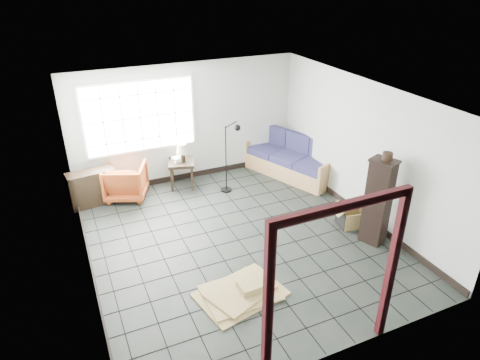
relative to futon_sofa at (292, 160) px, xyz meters
name	(u,v)px	position (x,y,z in m)	size (l,w,h in m)	color
ground	(239,240)	(-2.21, -1.94, -0.34)	(5.50, 5.50, 0.00)	black
room_shell	(238,153)	(-2.21, -1.91, 1.34)	(5.02, 5.52, 2.61)	#B4BAB2
window_panel	(140,117)	(-3.21, 0.76, 1.26)	(2.32, 0.08, 1.52)	silver
doorway_trim	(336,266)	(-2.21, -4.64, 1.04)	(1.80, 0.08, 2.20)	black
futon_sofa	(292,160)	(0.00, 0.00, 0.00)	(1.56, 2.28, 0.95)	#AA734D
armchair	(126,179)	(-3.70, 0.46, 0.07)	(0.79, 0.74, 0.82)	#953515
side_table	(181,166)	(-2.50, 0.46, 0.15)	(0.67, 0.67, 0.59)	black
table_lamp	(182,149)	(-2.46, 0.44, 0.54)	(0.33, 0.33, 0.41)	black
projector	(179,159)	(-2.53, 0.50, 0.30)	(0.29, 0.24, 0.09)	silver
floor_lamp	(231,155)	(-1.59, -0.19, 0.50)	(0.42, 0.33, 1.57)	black
console_shelf	(93,188)	(-4.36, 0.46, 0.02)	(0.96, 0.48, 0.72)	black
tall_shelf	(378,201)	(-0.06, -2.91, 0.45)	(0.46, 0.52, 1.57)	black
pot	(388,156)	(-0.03, -2.92, 1.29)	(0.17, 0.17, 0.12)	black
open_box	(352,217)	(-0.06, -2.34, -0.18)	(0.86, 0.53, 0.46)	olive
cardboard_pile	(242,292)	(-2.73, -3.23, -0.30)	(1.39, 1.11, 0.18)	olive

